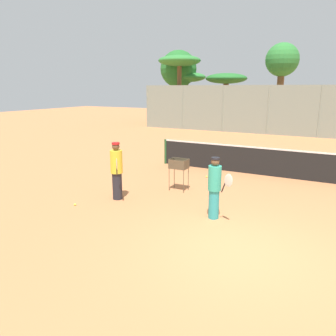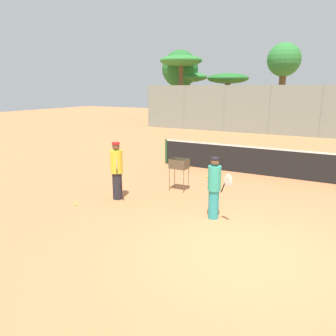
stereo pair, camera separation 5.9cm
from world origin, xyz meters
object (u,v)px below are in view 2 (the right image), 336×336
(tennis_net, at_px, (293,164))
(player_red_cap, at_px, (117,170))
(ball_cart, at_px, (179,166))
(player_white_outfit, at_px, (214,187))

(tennis_net, bearing_deg, player_red_cap, -131.23)
(ball_cart, bearing_deg, player_white_outfit, -42.63)
(tennis_net, bearing_deg, player_white_outfit, -103.51)
(player_red_cap, relative_size, ball_cart, 1.64)
(player_white_outfit, bearing_deg, player_red_cap, -148.76)
(player_white_outfit, distance_m, player_red_cap, 3.05)
(tennis_net, height_order, player_red_cap, player_red_cap)
(tennis_net, distance_m, ball_cart, 4.37)
(player_red_cap, distance_m, ball_cart, 2.04)
(player_white_outfit, height_order, player_red_cap, player_red_cap)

